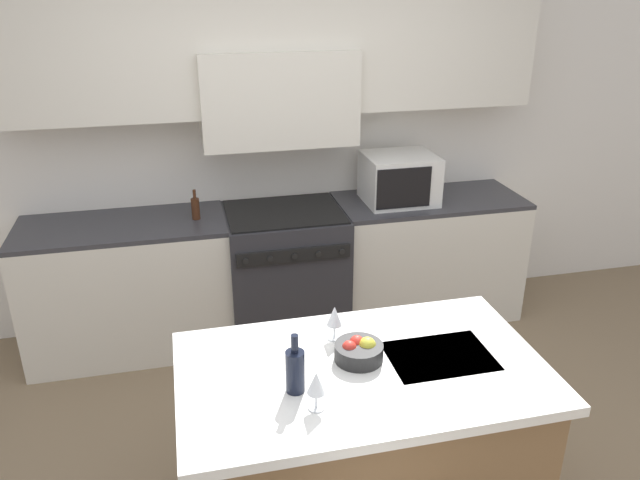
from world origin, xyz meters
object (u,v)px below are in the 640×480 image
range_stove (285,272)px  microwave (399,178)px  wine_bottle (295,370)px  wine_glass_near (316,384)px  fruit_bowl (358,351)px  oil_bottle_on_counter (195,208)px  wine_glass_far (334,317)px

range_stove → microwave: bearing=1.3°
wine_bottle → microwave: bearing=59.9°
microwave → wine_glass_near: microwave is taller
wine_glass_near → microwave: bearing=62.6°
fruit_bowl → range_stove: bearing=90.0°
microwave → oil_bottle_on_counter: 1.40m
fruit_bowl → oil_bottle_on_counter: (-0.58, 1.76, 0.05)m
range_stove → wine_glass_far: wine_glass_far is taller
wine_bottle → oil_bottle_on_counter: bearing=98.4°
microwave → fruit_bowl: (-0.82, -1.77, -0.14)m
range_stove → wine_glass_near: bearing=-96.9°
microwave → oil_bottle_on_counter: microwave is taller
range_stove → wine_glass_near: size_ratio=5.69×
wine_glass_far → wine_glass_near: bearing=-112.4°
wine_bottle → wine_glass_near: wine_bottle is taller
microwave → fruit_bowl: size_ratio=2.34×
wine_glass_near → fruit_bowl: wine_glass_near is taller
range_stove → wine_glass_near: (-0.25, -2.03, 0.55)m
range_stove → wine_bottle: size_ratio=3.65×
wine_glass_far → fruit_bowl: (0.06, -0.18, -0.07)m
range_stove → microwave: 1.03m
microwave → fruit_bowl: 1.96m
microwave → wine_glass_near: (-1.06, -2.05, -0.07)m
wine_glass_far → fruit_bowl: bearing=-72.1°
oil_bottle_on_counter → microwave: bearing=0.7°
range_stove → microwave: (0.82, 0.02, 0.62)m
wine_bottle → oil_bottle_on_counter: size_ratio=1.26×
range_stove → microwave: size_ratio=1.90×
microwave → wine_bottle: (-1.12, -1.92, -0.09)m
range_stove → oil_bottle_on_counter: bearing=179.9°
range_stove → oil_bottle_on_counter: (-0.58, 0.00, 0.53)m
wine_bottle → wine_glass_far: wine_bottle is taller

